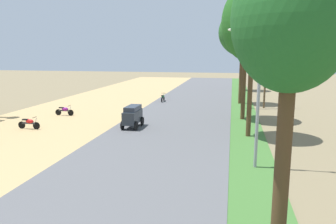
{
  "coord_description": "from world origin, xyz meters",
  "views": [
    {
      "loc": [
        4.5,
        -4.11,
        5.86
      ],
      "look_at": [
        -0.29,
        20.41,
        1.26
      ],
      "focal_mm": 35.09,
      "sensor_mm": 36.0,
      "label": 1
    }
  ],
  "objects_px": {
    "parked_motorbike_third": "(65,110)",
    "median_tree_fourth": "(242,32)",
    "car_van_charcoal": "(133,115)",
    "median_tree_third": "(246,33)",
    "median_tree_nearest": "(292,23)",
    "median_tree_fifth": "(242,39)",
    "utility_pole_near": "(266,62)",
    "streetlamp_near": "(259,87)",
    "parked_motorbike_second": "(29,123)",
    "motorbike_ahead_second": "(163,97)",
    "streetlamp_mid": "(245,68)",
    "median_tree_second": "(253,23)"
  },
  "relations": [
    {
      "from": "median_tree_nearest",
      "to": "median_tree_fifth",
      "type": "height_order",
      "value": "median_tree_fifth"
    },
    {
      "from": "median_tree_fourth",
      "to": "parked_motorbike_second",
      "type": "bearing_deg",
      "value": -134.9
    },
    {
      "from": "parked_motorbike_third",
      "to": "median_tree_fifth",
      "type": "height_order",
      "value": "median_tree_fifth"
    },
    {
      "from": "parked_motorbike_second",
      "to": "utility_pole_near",
      "type": "height_order",
      "value": "utility_pole_near"
    },
    {
      "from": "median_tree_nearest",
      "to": "parked_motorbike_third",
      "type": "bearing_deg",
      "value": 132.21
    },
    {
      "from": "median_tree_second",
      "to": "utility_pole_near",
      "type": "bearing_deg",
      "value": 80.28
    },
    {
      "from": "median_tree_fifth",
      "to": "car_van_charcoal",
      "type": "xyz_separation_m",
      "value": [
        -8.67,
        -27.25,
        -6.67
      ]
    },
    {
      "from": "parked_motorbike_third",
      "to": "utility_pole_near",
      "type": "distance_m",
      "value": 20.62
    },
    {
      "from": "median_tree_third",
      "to": "motorbike_ahead_second",
      "type": "bearing_deg",
      "value": 135.92
    },
    {
      "from": "parked_motorbike_second",
      "to": "median_tree_fourth",
      "type": "bearing_deg",
      "value": 45.1
    },
    {
      "from": "median_tree_fourth",
      "to": "utility_pole_near",
      "type": "distance_m",
      "value": 4.7
    },
    {
      "from": "parked_motorbike_second",
      "to": "utility_pole_near",
      "type": "xyz_separation_m",
      "value": [
        18.42,
        13.66,
        4.24
      ]
    },
    {
      "from": "parked_motorbike_second",
      "to": "utility_pole_near",
      "type": "bearing_deg",
      "value": 36.56
    },
    {
      "from": "median_tree_second",
      "to": "median_tree_fifth",
      "type": "bearing_deg",
      "value": 90.0
    },
    {
      "from": "parked_motorbike_second",
      "to": "utility_pole_near",
      "type": "distance_m",
      "value": 23.32
    },
    {
      "from": "median_tree_fifth",
      "to": "utility_pole_near",
      "type": "distance_m",
      "value": 15.98
    },
    {
      "from": "median_tree_second",
      "to": "car_van_charcoal",
      "type": "xyz_separation_m",
      "value": [
        -8.67,
        0.92,
        -6.7
      ]
    },
    {
      "from": "median_tree_third",
      "to": "car_van_charcoal",
      "type": "distance_m",
      "value": 11.73
    },
    {
      "from": "streetlamp_near",
      "to": "streetlamp_mid",
      "type": "bearing_deg",
      "value": 90.0
    },
    {
      "from": "median_tree_second",
      "to": "streetlamp_near",
      "type": "distance_m",
      "value": 7.3
    },
    {
      "from": "car_van_charcoal",
      "to": "median_tree_third",
      "type": "bearing_deg",
      "value": 30.74
    },
    {
      "from": "median_tree_nearest",
      "to": "utility_pole_near",
      "type": "height_order",
      "value": "utility_pole_near"
    },
    {
      "from": "median_tree_fifth",
      "to": "streetlamp_near",
      "type": "height_order",
      "value": "median_tree_fifth"
    },
    {
      "from": "streetlamp_mid",
      "to": "motorbike_ahead_second",
      "type": "bearing_deg",
      "value": 162.68
    },
    {
      "from": "streetlamp_near",
      "to": "car_van_charcoal",
      "type": "distance_m",
      "value": 11.82
    },
    {
      "from": "streetlamp_near",
      "to": "median_tree_third",
      "type": "bearing_deg",
      "value": 91.41
    },
    {
      "from": "median_tree_fourth",
      "to": "median_tree_third",
      "type": "bearing_deg",
      "value": -89.62
    },
    {
      "from": "streetlamp_near",
      "to": "car_van_charcoal",
      "type": "xyz_separation_m",
      "value": [
        -8.74,
        7.3,
        -3.15
      ]
    },
    {
      "from": "median_tree_nearest",
      "to": "median_tree_fifth",
      "type": "xyz_separation_m",
      "value": [
        -0.23,
        41.94,
        1.11
      ]
    },
    {
      "from": "median_tree_third",
      "to": "streetlamp_near",
      "type": "relative_size",
      "value": 1.34
    },
    {
      "from": "median_tree_fifth",
      "to": "streetlamp_near",
      "type": "relative_size",
      "value": 1.37
    },
    {
      "from": "parked_motorbike_third",
      "to": "median_tree_fourth",
      "type": "xyz_separation_m",
      "value": [
        16.0,
        10.53,
        7.47
      ]
    },
    {
      "from": "streetlamp_mid",
      "to": "car_van_charcoal",
      "type": "distance_m",
      "value": 14.26
    },
    {
      "from": "median_tree_nearest",
      "to": "motorbike_ahead_second",
      "type": "bearing_deg",
      "value": 108.34
    },
    {
      "from": "parked_motorbike_second",
      "to": "streetlamp_mid",
      "type": "xyz_separation_m",
      "value": [
        16.33,
        12.77,
        3.66
      ]
    },
    {
      "from": "median_tree_third",
      "to": "utility_pole_near",
      "type": "bearing_deg",
      "value": 70.29
    },
    {
      "from": "median_tree_second",
      "to": "streetlamp_near",
      "type": "height_order",
      "value": "median_tree_second"
    },
    {
      "from": "median_tree_nearest",
      "to": "motorbike_ahead_second",
      "type": "relative_size",
      "value": 4.76
    },
    {
      "from": "parked_motorbike_third",
      "to": "median_tree_nearest",
      "type": "height_order",
      "value": "median_tree_nearest"
    },
    {
      "from": "parked_motorbike_second",
      "to": "median_tree_third",
      "type": "height_order",
      "value": "median_tree_third"
    },
    {
      "from": "car_van_charcoal",
      "to": "motorbike_ahead_second",
      "type": "relative_size",
      "value": 1.34
    },
    {
      "from": "median_tree_second",
      "to": "median_tree_fifth",
      "type": "xyz_separation_m",
      "value": [
        0.0,
        28.17,
        -0.03
      ]
    },
    {
      "from": "utility_pole_near",
      "to": "motorbike_ahead_second",
      "type": "xyz_separation_m",
      "value": [
        -11.34,
        1.99,
        -4.22
      ]
    },
    {
      "from": "streetlamp_near",
      "to": "streetlamp_mid",
      "type": "relative_size",
      "value": 0.99
    },
    {
      "from": "streetlamp_near",
      "to": "utility_pole_near",
      "type": "relative_size",
      "value": 0.77
    },
    {
      "from": "median_tree_second",
      "to": "median_tree_fourth",
      "type": "height_order",
      "value": "median_tree_second"
    },
    {
      "from": "parked_motorbike_third",
      "to": "utility_pole_near",
      "type": "height_order",
      "value": "utility_pole_near"
    },
    {
      "from": "parked_motorbike_second",
      "to": "median_tree_fourth",
      "type": "height_order",
      "value": "median_tree_fourth"
    },
    {
      "from": "median_tree_fifth",
      "to": "streetlamp_mid",
      "type": "relative_size",
      "value": 1.35
    },
    {
      "from": "streetlamp_mid",
      "to": "car_van_charcoal",
      "type": "relative_size",
      "value": 2.96
    }
  ]
}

